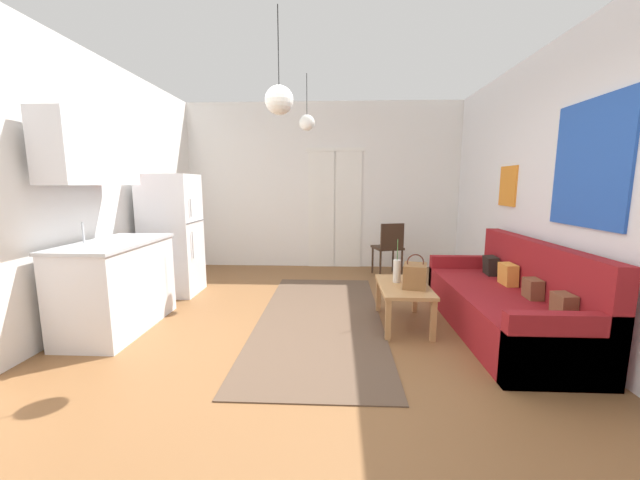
# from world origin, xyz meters

# --- Properties ---
(ground_plane) EXTENTS (5.28, 7.31, 0.10)m
(ground_plane) POSITION_xyz_m (0.00, 0.00, -0.05)
(ground_plane) COLOR brown
(wall_back) EXTENTS (4.88, 0.13, 2.83)m
(wall_back) POSITION_xyz_m (0.01, 3.40, 1.41)
(wall_back) COLOR white
(wall_back) RESTS_ON ground_plane
(wall_right) EXTENTS (0.12, 6.91, 2.83)m
(wall_right) POSITION_xyz_m (2.39, 0.01, 1.42)
(wall_right) COLOR silver
(wall_right) RESTS_ON ground_plane
(wall_left) EXTENTS (0.12, 6.91, 2.83)m
(wall_left) POSITION_xyz_m (-2.39, 0.00, 1.42)
(wall_left) COLOR white
(wall_left) RESTS_ON ground_plane
(area_rug) EXTENTS (1.31, 3.14, 0.01)m
(area_rug) POSITION_xyz_m (0.08, 0.80, 0.01)
(area_rug) COLOR brown
(area_rug) RESTS_ON ground_plane
(couch) EXTENTS (0.83, 2.14, 0.91)m
(couch) POSITION_xyz_m (1.94, 0.53, 0.28)
(couch) COLOR maroon
(couch) RESTS_ON ground_plane
(coffee_table) EXTENTS (0.50, 0.86, 0.43)m
(coffee_table) POSITION_xyz_m (0.94, 0.66, 0.37)
(coffee_table) COLOR #B27F4C
(coffee_table) RESTS_ON ground_plane
(bamboo_vase) EXTENTS (0.08, 0.08, 0.46)m
(bamboo_vase) POSITION_xyz_m (0.88, 0.76, 0.55)
(bamboo_vase) COLOR beige
(bamboo_vase) RESTS_ON coffee_table
(handbag) EXTENTS (0.28, 0.31, 0.34)m
(handbag) POSITION_xyz_m (1.03, 0.57, 0.55)
(handbag) COLOR brown
(handbag) RESTS_ON coffee_table
(refrigerator) EXTENTS (0.67, 0.60, 1.58)m
(refrigerator) POSITION_xyz_m (-1.92, 1.65, 0.79)
(refrigerator) COLOR white
(refrigerator) RESTS_ON ground_plane
(kitchen_counter) EXTENTS (0.64, 1.24, 2.08)m
(kitchen_counter) POSITION_xyz_m (-1.98, 0.44, 0.78)
(kitchen_counter) COLOR silver
(kitchen_counter) RESTS_ON ground_plane
(accent_chair) EXTENTS (0.51, 0.50, 0.85)m
(accent_chair) POSITION_xyz_m (1.08, 2.71, 0.49)
(accent_chair) COLOR #382619
(accent_chair) RESTS_ON ground_plane
(pendant_lamp_near) EXTENTS (0.23, 0.23, 0.83)m
(pendant_lamp_near) POSITION_xyz_m (-0.22, 0.06, 2.12)
(pendant_lamp_near) COLOR black
(pendant_lamp_far) EXTENTS (0.20, 0.20, 0.70)m
(pendant_lamp_far) POSITION_xyz_m (-0.14, 1.82, 2.23)
(pendant_lamp_far) COLOR black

